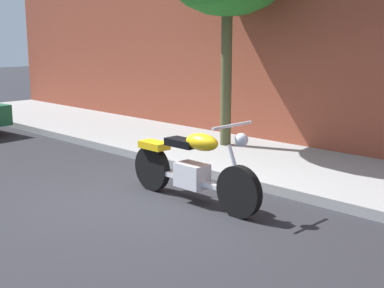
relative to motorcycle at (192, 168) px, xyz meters
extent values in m
plane|color=#28282D|center=(-0.56, -0.50, -0.47)|extent=(60.00, 60.00, 0.00)
cube|color=#999999|center=(-0.56, 2.31, -0.40)|extent=(20.75, 2.55, 0.14)
cylinder|color=black|center=(0.81, -0.01, -0.15)|extent=(0.65, 0.11, 0.65)
cylinder|color=black|center=(-0.81, 0.00, -0.15)|extent=(0.65, 0.11, 0.65)
cube|color=silver|center=(0.00, -0.01, -0.10)|extent=(0.44, 0.28, 0.32)
cube|color=silver|center=(0.00, -0.01, -0.17)|extent=(1.46, 0.09, 0.06)
ellipsoid|color=yellow|center=(0.18, -0.01, 0.38)|extent=(0.52, 0.26, 0.22)
cube|color=black|center=(-0.18, 0.00, 0.32)|extent=(0.48, 0.24, 0.10)
cube|color=yellow|center=(-0.76, 0.00, 0.20)|extent=(0.44, 0.24, 0.10)
cylinder|color=silver|center=(0.75, -0.01, 0.13)|extent=(0.27, 0.05, 0.58)
cylinder|color=silver|center=(0.69, -0.01, 0.66)|extent=(0.04, 0.70, 0.04)
sphere|color=silver|center=(0.83, -0.01, 0.50)|extent=(0.17, 0.17, 0.17)
cylinder|color=silver|center=(-0.25, 0.16, -0.20)|extent=(0.80, 0.10, 0.09)
cylinder|color=#494A2B|center=(-1.73, 2.65, 1.11)|extent=(0.20, 0.20, 3.18)
camera|label=1|loc=(4.71, -4.76, 1.72)|focal=48.93mm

